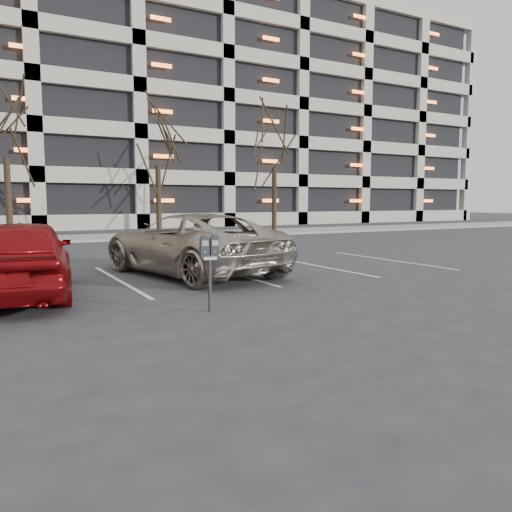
{
  "coord_description": "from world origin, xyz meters",
  "views": [
    {
      "loc": [
        -4.13,
        -9.25,
        1.82
      ],
      "look_at": [
        -0.02,
        -1.79,
        0.89
      ],
      "focal_mm": 35.0,
      "sensor_mm": 36.0,
      "label": 1
    }
  ],
  "objects_px": {
    "suv_silver": "(191,244)",
    "parking_meter": "(209,254)",
    "tree_d": "(274,127)",
    "tree_c": "(157,121)",
    "car_red": "(20,258)",
    "tree_b": "(3,104)"
  },
  "relations": [
    {
      "from": "suv_silver",
      "to": "parking_meter",
      "type": "bearing_deg",
      "value": 60.97
    },
    {
      "from": "parking_meter",
      "to": "tree_d",
      "type": "bearing_deg",
      "value": 65.83
    },
    {
      "from": "tree_c",
      "to": "car_red",
      "type": "distance_m",
      "value": 17.44
    },
    {
      "from": "tree_b",
      "to": "parking_meter",
      "type": "distance_m",
      "value": 18.6
    },
    {
      "from": "tree_c",
      "to": "tree_d",
      "type": "bearing_deg",
      "value": 0.0
    },
    {
      "from": "parking_meter",
      "to": "suv_silver",
      "type": "distance_m",
      "value": 4.4
    },
    {
      "from": "tree_c",
      "to": "suv_silver",
      "type": "relative_size",
      "value": 1.38
    },
    {
      "from": "tree_d",
      "to": "parking_meter",
      "type": "bearing_deg",
      "value": -123.77
    },
    {
      "from": "suv_silver",
      "to": "car_red",
      "type": "relative_size",
      "value": 1.31
    },
    {
      "from": "car_red",
      "to": "tree_d",
      "type": "bearing_deg",
      "value": -126.4
    },
    {
      "from": "tree_d",
      "to": "suv_silver",
      "type": "xyz_separation_m",
      "value": [
        -10.55,
        -13.55,
        -5.32
      ]
    },
    {
      "from": "parking_meter",
      "to": "suv_silver",
      "type": "bearing_deg",
      "value": 82.21
    },
    {
      "from": "parking_meter",
      "to": "car_red",
      "type": "distance_m",
      "value": 3.91
    },
    {
      "from": "tree_c",
      "to": "parking_meter",
      "type": "bearing_deg",
      "value": -105.34
    },
    {
      "from": "tree_d",
      "to": "suv_silver",
      "type": "distance_m",
      "value": 17.98
    },
    {
      "from": "tree_b",
      "to": "parking_meter",
      "type": "bearing_deg",
      "value": -83.16
    },
    {
      "from": "tree_d",
      "to": "suv_silver",
      "type": "relative_size",
      "value": 1.42
    },
    {
      "from": "tree_d",
      "to": "tree_c",
      "type": "bearing_deg",
      "value": 180.0
    },
    {
      "from": "tree_d",
      "to": "parking_meter",
      "type": "xyz_separation_m",
      "value": [
        -11.87,
        -17.75,
        -5.13
      ]
    },
    {
      "from": "tree_c",
      "to": "suv_silver",
      "type": "height_order",
      "value": "tree_c"
    },
    {
      "from": "tree_b",
      "to": "parking_meter",
      "type": "height_order",
      "value": "tree_b"
    },
    {
      "from": "tree_d",
      "to": "car_red",
      "type": "relative_size",
      "value": 1.86
    }
  ]
}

